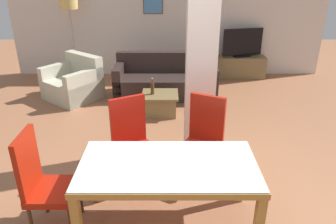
# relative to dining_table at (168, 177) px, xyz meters

# --- Properties ---
(ground_plane) EXTENTS (18.00, 18.00, 0.00)m
(ground_plane) POSITION_rel_dining_table_xyz_m (0.00, 0.00, -0.59)
(ground_plane) COLOR #996141
(back_wall) EXTENTS (7.20, 0.09, 2.70)m
(back_wall) POSITION_rel_dining_table_xyz_m (-0.00, 5.09, 0.76)
(back_wall) COLOR silver
(back_wall) RESTS_ON ground_plane
(divider_pillar) EXTENTS (0.39, 0.31, 2.70)m
(divider_pillar) POSITION_rel_dining_table_xyz_m (0.43, 1.54, 0.76)
(divider_pillar) COLOR silver
(divider_pillar) RESTS_ON ground_plane
(dining_table) EXTENTS (1.70, 0.88, 0.75)m
(dining_table) POSITION_rel_dining_table_xyz_m (0.00, 0.00, 0.00)
(dining_table) COLOR #A87633
(dining_table) RESTS_ON ground_plane
(dining_chair_head_left) EXTENTS (0.46, 0.46, 1.06)m
(dining_chair_head_left) POSITION_rel_dining_table_xyz_m (-1.21, 0.00, -0.04)
(dining_chair_head_left) COLOR #9A1A0A
(dining_chair_head_left) RESTS_ON ground_plane
(dining_chair_far_left) EXTENTS (0.62, 0.62, 1.06)m
(dining_chair_far_left) POSITION_rel_dining_table_xyz_m (-0.42, 0.81, -0.04)
(dining_chair_far_left) COLOR #A0150B
(dining_chair_far_left) RESTS_ON ground_plane
(dining_chair_far_right) EXTENTS (0.62, 0.62, 1.06)m
(dining_chair_far_right) POSITION_rel_dining_table_xyz_m (0.42, 0.85, -0.04)
(dining_chair_far_right) COLOR #9B1B0D
(dining_chair_far_right) RESTS_ON ground_plane
(sofa) EXTENTS (2.02, 0.86, 0.82)m
(sofa) POSITION_rel_dining_table_xyz_m (-0.05, 3.70, -0.31)
(sofa) COLOR #302320
(sofa) RESTS_ON ground_plane
(armchair) EXTENTS (1.27, 1.25, 0.84)m
(armchair) POSITION_rel_dining_table_xyz_m (-1.86, 3.50, -0.30)
(armchair) COLOR beige
(armchair) RESTS_ON ground_plane
(coffee_table) EXTENTS (0.63, 0.56, 0.38)m
(coffee_table) POSITION_rel_dining_table_xyz_m (-0.14, 2.74, -0.40)
(coffee_table) COLOR olive
(coffee_table) RESTS_ON ground_plane
(bottle) EXTENTS (0.06, 0.06, 0.29)m
(bottle) POSITION_rel_dining_table_xyz_m (-0.27, 2.73, -0.10)
(bottle) COLOR #4C2D14
(bottle) RESTS_ON coffee_table
(tv_stand) EXTENTS (1.11, 0.40, 0.50)m
(tv_stand) POSITION_rel_dining_table_xyz_m (1.69, 4.81, -0.34)
(tv_stand) COLOR olive
(tv_stand) RESTS_ON ground_plane
(tv_screen) EXTENTS (0.92, 0.28, 0.64)m
(tv_screen) POSITION_rel_dining_table_xyz_m (1.69, 4.81, 0.22)
(tv_screen) COLOR black
(tv_screen) RESTS_ON tv_stand
(floor_lamp) EXTENTS (0.40, 0.40, 1.79)m
(floor_lamp) POSITION_rel_dining_table_xyz_m (-2.12, 4.72, 0.93)
(floor_lamp) COLOR #B7B7BC
(floor_lamp) RESTS_ON ground_plane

